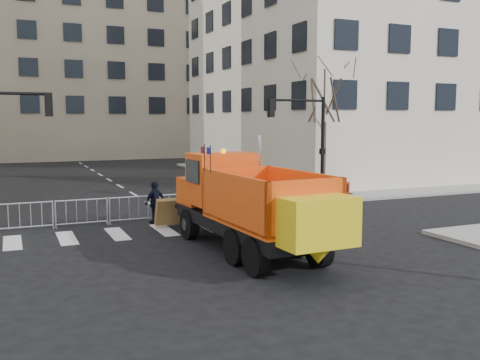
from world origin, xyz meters
name	(u,v)px	position (x,y,z in m)	size (l,w,h in m)	color
ground	(249,261)	(0.00, 0.00, 0.00)	(120.00, 120.00, 0.00)	black
sidewalk_back	(170,214)	(0.00, 8.50, 0.07)	(64.00, 5.00, 0.15)	gray
building_far	(64,53)	(0.00, 52.00, 12.00)	(30.00, 18.00, 24.00)	gray
traffic_light_right	(322,149)	(8.50, 9.50, 2.70)	(0.18, 0.18, 5.40)	black
crowd_barriers	(159,207)	(-0.75, 7.60, 0.55)	(12.60, 0.60, 1.10)	#9EA0A5
street_tree	(324,129)	(9.20, 10.50, 3.75)	(3.00, 3.00, 7.50)	#382B21
plow_truck	(250,202)	(0.44, 0.90, 1.65)	(3.15, 9.65, 3.71)	black
cop_a	(228,204)	(1.43, 5.23, 0.89)	(0.65, 0.43, 1.78)	black
cop_b	(205,201)	(1.09, 6.94, 0.79)	(0.77, 0.60, 1.59)	black
cop_c	(155,202)	(-1.06, 7.00, 0.86)	(1.01, 0.42, 1.72)	black
newspaper_box	(343,193)	(8.24, 7.16, 0.70)	(0.45, 0.40, 1.10)	#B8260E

